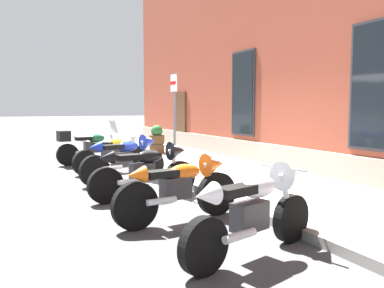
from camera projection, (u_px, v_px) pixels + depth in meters
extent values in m
plane|color=#424244|center=(179.00, 185.00, 8.54)|extent=(140.00, 140.00, 0.00)
cube|color=gray|center=(241.00, 177.00, 9.20)|extent=(29.42, 3.12, 0.14)
cube|color=silver|center=(18.00, 200.00, 7.18)|extent=(29.42, 0.12, 0.01)
cube|color=gray|center=(293.00, 161.00, 9.82)|extent=(23.42, 0.10, 0.70)
cube|color=#472B19|center=(180.00, 120.00, 16.07)|extent=(1.10, 0.08, 2.30)
cube|color=#2D2D33|center=(243.00, 93.00, 11.77)|extent=(1.22, 0.06, 2.52)
cube|color=black|center=(242.00, 93.00, 11.76)|extent=(1.10, 0.03, 2.40)
cube|color=#2D2D33|center=(376.00, 86.00, 7.56)|extent=(1.22, 0.06, 2.52)
cube|color=black|center=(375.00, 86.00, 7.54)|extent=(1.10, 0.03, 2.40)
cylinder|color=black|center=(118.00, 151.00, 12.24)|extent=(0.22, 0.65, 0.64)
cylinder|color=black|center=(68.00, 155.00, 11.37)|extent=(0.22, 0.65, 0.64)
cylinder|color=silver|center=(114.00, 144.00, 12.16)|extent=(0.12, 0.31, 0.62)
cube|color=#28282B|center=(92.00, 147.00, 11.76)|extent=(0.29, 0.47, 0.32)
ellipsoid|color=#195633|center=(96.00, 138.00, 11.82)|extent=(0.34, 0.55, 0.24)
cube|color=black|center=(84.00, 139.00, 11.61)|extent=(0.29, 0.51, 0.10)
cylinder|color=silver|center=(112.00, 132.00, 12.08)|extent=(0.62, 0.13, 0.04)
cylinder|color=silver|center=(83.00, 153.00, 11.50)|extent=(0.16, 0.46, 0.09)
cube|color=#B2BCC6|center=(113.00, 126.00, 12.10)|extent=(0.38, 0.20, 0.40)
cube|color=black|center=(64.00, 136.00, 11.26)|extent=(0.41, 0.37, 0.30)
cylinder|color=black|center=(137.00, 158.00, 10.78)|extent=(0.29, 0.64, 0.64)
cylinder|color=black|center=(85.00, 163.00, 9.76)|extent=(0.29, 0.64, 0.64)
cylinder|color=silver|center=(134.00, 149.00, 10.69)|extent=(0.15, 0.30, 0.60)
cube|color=#28282B|center=(111.00, 153.00, 10.22)|extent=(0.33, 0.48, 0.32)
ellipsoid|color=gold|center=(115.00, 144.00, 10.29)|extent=(0.39, 0.57, 0.24)
cube|color=black|center=(102.00, 144.00, 10.04)|extent=(0.34, 0.52, 0.10)
cylinder|color=silver|center=(131.00, 136.00, 10.60)|extent=(0.61, 0.20, 0.04)
cylinder|color=silver|center=(102.00, 160.00, 9.94)|extent=(0.21, 0.46, 0.09)
sphere|color=silver|center=(134.00, 139.00, 10.66)|extent=(0.18, 0.18, 0.18)
cylinder|color=black|center=(151.00, 165.00, 9.26)|extent=(0.28, 0.69, 0.68)
cylinder|color=black|center=(95.00, 171.00, 8.37)|extent=(0.28, 0.69, 0.68)
cylinder|color=silver|center=(147.00, 154.00, 9.17)|extent=(0.14, 0.33, 0.65)
cube|color=#28282B|center=(122.00, 160.00, 8.76)|extent=(0.32, 0.48, 0.32)
ellipsoid|color=#192D9E|center=(128.00, 146.00, 8.83)|extent=(0.38, 0.57, 0.24)
cube|color=black|center=(112.00, 147.00, 8.59)|extent=(0.33, 0.52, 0.10)
cylinder|color=silver|center=(144.00, 138.00, 9.08)|extent=(0.61, 0.18, 0.04)
cylinder|color=silver|center=(112.00, 168.00, 8.50)|extent=(0.19, 0.46, 0.09)
cone|color=#192D9E|center=(149.00, 142.00, 9.18)|extent=(0.43, 0.42, 0.36)
cone|color=#192D9E|center=(95.00, 147.00, 8.33)|extent=(0.29, 0.31, 0.24)
cylinder|color=black|center=(180.00, 177.00, 7.71)|extent=(0.20, 0.65, 0.64)
cylinder|color=black|center=(106.00, 186.00, 6.89)|extent=(0.20, 0.65, 0.64)
cylinder|color=silver|center=(175.00, 165.00, 7.63)|extent=(0.11, 0.32, 0.64)
cube|color=#28282B|center=(142.00, 172.00, 7.26)|extent=(0.28, 0.46, 0.32)
ellipsoid|color=black|center=(149.00, 156.00, 7.31)|extent=(0.33, 0.55, 0.24)
cube|color=black|center=(130.00, 157.00, 7.11)|extent=(0.28, 0.50, 0.10)
cylinder|color=silver|center=(172.00, 146.00, 7.55)|extent=(0.62, 0.12, 0.04)
cylinder|color=silver|center=(130.00, 181.00, 7.01)|extent=(0.15, 0.46, 0.09)
cone|color=black|center=(177.00, 151.00, 7.63)|extent=(0.40, 0.38, 0.36)
cone|color=black|center=(106.00, 158.00, 6.86)|extent=(0.27, 0.29, 0.24)
cylinder|color=black|center=(217.00, 194.00, 6.18)|extent=(0.22, 0.69, 0.68)
cylinder|color=black|center=(135.00, 206.00, 5.40)|extent=(0.22, 0.69, 0.68)
cylinder|color=silver|center=(212.00, 180.00, 6.10)|extent=(0.11, 0.30, 0.58)
cube|color=#28282B|center=(176.00, 188.00, 5.75)|extent=(0.28, 0.47, 0.32)
ellipsoid|color=orange|center=(184.00, 172.00, 5.81)|extent=(0.33, 0.55, 0.24)
cube|color=black|center=(162.00, 174.00, 5.60)|extent=(0.29, 0.51, 0.10)
cylinder|color=silver|center=(207.00, 159.00, 6.02)|extent=(0.62, 0.12, 0.04)
cylinder|color=silver|center=(162.00, 201.00, 5.49)|extent=(0.15, 0.46, 0.09)
cone|color=orange|center=(214.00, 164.00, 6.11)|extent=(0.41, 0.39, 0.36)
cone|color=orange|center=(136.00, 175.00, 5.38)|extent=(0.27, 0.29, 0.24)
cylinder|color=black|center=(291.00, 218.00, 4.93)|extent=(0.28, 0.61, 0.61)
cylinder|color=black|center=(204.00, 246.00, 3.94)|extent=(0.28, 0.61, 0.61)
cylinder|color=silver|center=(287.00, 198.00, 4.84)|extent=(0.16, 0.33, 0.66)
cube|color=#28282B|center=(250.00, 216.00, 4.39)|extent=(0.33, 0.48, 0.32)
ellipsoid|color=silver|center=(259.00, 187.00, 4.46)|extent=(0.39, 0.57, 0.24)
cube|color=black|center=(236.00, 191.00, 4.21)|extent=(0.35, 0.52, 0.10)
cylinder|color=silver|center=(284.00, 168.00, 4.75)|extent=(0.61, 0.21, 0.04)
cylinder|color=silver|center=(240.00, 236.00, 4.11)|extent=(0.21, 0.46, 0.09)
cone|color=silver|center=(290.00, 175.00, 4.85)|extent=(0.44, 0.43, 0.36)
cone|color=silver|center=(205.00, 195.00, 3.91)|extent=(0.30, 0.32, 0.24)
cylinder|color=#4C4C51|center=(175.00, 120.00, 10.17)|extent=(0.06, 0.06, 2.42)
cube|color=white|center=(174.00, 83.00, 10.07)|extent=(0.36, 0.03, 0.44)
cube|color=red|center=(173.00, 83.00, 10.06)|extent=(0.36, 0.01, 0.08)
cylinder|color=brown|center=(157.00, 144.00, 13.43)|extent=(0.52, 0.52, 0.61)
cylinder|color=black|center=(157.00, 144.00, 13.43)|extent=(0.55, 0.55, 0.04)
sphere|color=#28602D|center=(157.00, 131.00, 13.39)|extent=(0.40, 0.40, 0.40)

